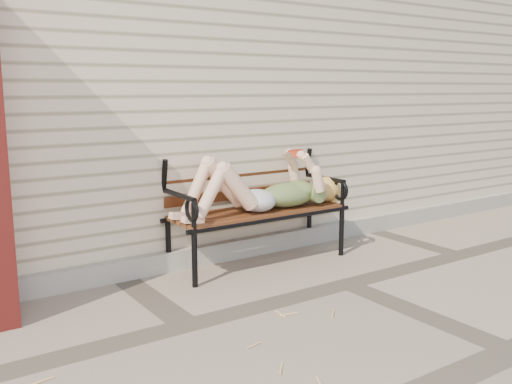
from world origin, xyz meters
TOP-DOWN VIEW (x-y plane):
  - ground at (0.00, 0.00)m, footprint 80.00×80.00m
  - house_wall at (0.00, 3.00)m, footprint 8.00×4.00m
  - foundation_strip at (0.00, 0.97)m, footprint 8.00×0.10m
  - garden_bench at (-0.23, 0.85)m, footprint 1.53×0.61m
  - reading_woman at (-0.22, 0.73)m, footprint 1.45×0.33m

SIDE VIEW (x-z plane):
  - ground at x=0.00m, z-range 0.00..0.00m
  - foundation_strip at x=0.00m, z-range 0.00..0.15m
  - garden_bench at x=-0.23m, z-range 0.06..1.05m
  - reading_woman at x=-0.22m, z-range 0.36..0.82m
  - house_wall at x=0.00m, z-range 0.00..3.00m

